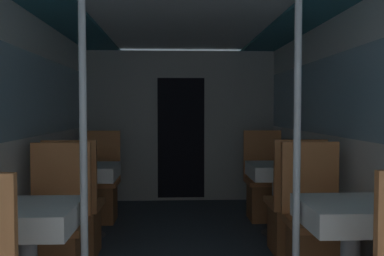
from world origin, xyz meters
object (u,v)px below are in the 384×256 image
(chair_left_near_1, at_px, (75,222))
(chair_right_far_1, at_px, (265,193))
(chair_left_far_0, at_px, (56,244))
(chair_right_near_1, at_px, (294,219))
(dining_table_left_0, at_px, (27,226))
(dining_table_right_1, at_px, (278,176))
(chair_left_far_1, at_px, (99,194))
(dining_table_right_0, at_px, (351,223))
(chair_right_far_0, at_px, (317,240))
(support_pole_left_0, at_px, (83,150))
(support_pole_right_0, at_px, (297,149))
(dining_table_left_1, at_px, (88,177))

(chair_left_near_1, bearing_deg, chair_right_far_1, 31.87)
(chair_left_far_0, xyz_separation_m, chair_right_near_1, (1.88, 0.59, 0.00))
(dining_table_left_0, relative_size, dining_table_right_1, 1.00)
(chair_left_far_1, height_order, dining_table_right_0, chair_left_far_1)
(dining_table_right_1, relative_size, chair_right_near_1, 0.70)
(dining_table_left_0, xyz_separation_m, chair_left_far_1, (0.00, 2.35, -0.29))
(chair_left_near_1, distance_m, chair_left_far_1, 1.17)
(chair_right_far_0, xyz_separation_m, dining_table_right_1, (0.00, 1.18, 0.29))
(chair_left_far_0, bearing_deg, chair_left_far_1, -90.00)
(support_pole_left_0, height_order, chair_left_far_1, support_pole_left_0)
(support_pole_right_0, bearing_deg, chair_right_near_1, 74.55)
(dining_table_right_1, bearing_deg, support_pole_right_0, -100.47)
(chair_right_far_0, bearing_deg, chair_left_far_0, 0.00)
(chair_left_far_1, relative_size, chair_right_far_1, 1.00)
(chair_left_near_1, xyz_separation_m, dining_table_right_0, (1.88, -1.18, 0.29))
(chair_left_far_0, distance_m, dining_table_right_1, 2.24)
(chair_right_far_1, bearing_deg, chair_right_far_0, 90.00)
(chair_left_far_0, height_order, dining_table_left_1, chair_left_far_0)
(chair_left_far_0, xyz_separation_m, chair_right_far_0, (1.88, 0.00, 0.00))
(dining_table_left_1, xyz_separation_m, dining_table_right_1, (1.88, 0.00, 0.00))
(chair_left_far_1, height_order, chair_right_far_0, same)
(chair_right_far_0, bearing_deg, dining_table_left_1, -32.05)
(dining_table_left_0, bearing_deg, chair_left_near_1, 90.00)
(support_pole_right_0, bearing_deg, chair_right_far_1, 82.10)
(dining_table_left_1, bearing_deg, chair_left_near_1, -90.00)
(chair_right_far_0, bearing_deg, chair_left_far_1, -43.13)
(chair_right_far_0, height_order, support_pole_right_0, support_pole_right_0)
(dining_table_right_1, height_order, chair_right_far_1, chair_right_far_1)
(chair_left_far_0, height_order, chair_right_far_0, same)
(chair_left_near_1, xyz_separation_m, chair_left_far_1, (0.00, 1.17, 0.00))
(support_pole_left_0, distance_m, dining_table_right_1, 2.39)
(chair_right_far_1, bearing_deg, dining_table_left_0, 51.29)
(chair_left_far_1, height_order, chair_right_far_1, same)
(chair_right_near_1, bearing_deg, chair_right_far_1, 90.00)
(chair_left_far_1, bearing_deg, chair_right_near_1, 148.13)
(chair_left_far_0, height_order, support_pole_left_0, support_pole_left_0)
(dining_table_left_1, relative_size, chair_left_near_1, 0.70)
(chair_right_far_0, distance_m, chair_right_near_1, 0.59)
(support_pole_left_0, relative_size, chair_right_far_1, 2.04)
(dining_table_right_0, distance_m, dining_table_right_1, 1.76)
(chair_right_far_1, bearing_deg, support_pole_left_0, 56.46)
(chair_left_near_1, relative_size, chair_right_far_1, 1.00)
(dining_table_right_0, bearing_deg, chair_left_near_1, 147.95)
(chair_left_near_1, height_order, support_pole_right_0, support_pole_right_0)
(dining_table_left_0, distance_m, dining_table_right_0, 1.88)
(dining_table_left_0, xyz_separation_m, chair_right_near_1, (1.88, 1.18, -0.29))
(chair_left_far_0, xyz_separation_m, support_pole_left_0, (0.33, -0.59, 0.72))
(chair_left_near_1, relative_size, chair_right_near_1, 1.00)
(chair_left_near_1, bearing_deg, dining_table_right_0, -32.05)
(dining_table_left_0, distance_m, chair_left_far_0, 0.65)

